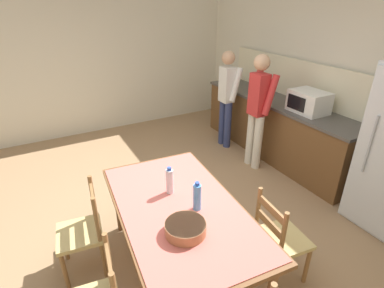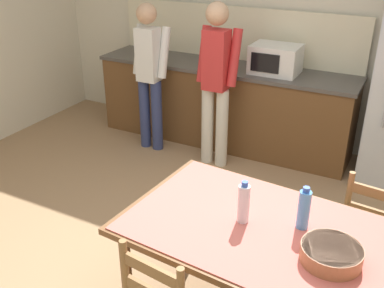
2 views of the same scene
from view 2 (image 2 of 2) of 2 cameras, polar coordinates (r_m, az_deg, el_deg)
ground_plane at (r=3.49m, az=0.63°, el=-16.37°), size 8.32×8.32×0.00m
wall_back at (r=5.18m, az=14.66°, el=15.14°), size 6.52×0.12×2.90m
kitchen_counter at (r=5.28m, az=3.93°, el=5.06°), size 2.99×0.66×0.94m
counter_splashback at (r=5.34m, az=5.60°, el=13.82°), size 2.95×0.03×0.60m
microwave at (r=4.88m, az=10.55°, el=10.54°), size 0.50×0.39×0.30m
dining_table at (r=2.70m, az=10.79°, el=-12.38°), size 1.90×1.16×0.77m
bottle_near_centre at (r=2.65m, az=6.58°, el=-7.47°), size 0.07×0.07×0.27m
bottle_off_centre at (r=2.66m, az=14.02°, el=-8.02°), size 0.07×0.07×0.27m
serving_bowl at (r=2.50m, az=17.27°, el=-13.08°), size 0.32×0.32×0.09m
chair_side_far_right at (r=3.42m, az=22.10°, el=-10.14°), size 0.46×0.45×0.91m
person_at_sink at (r=5.00m, az=-5.43°, el=9.26°), size 0.41×0.28×1.64m
person_at_counter at (r=4.59m, az=3.08°, el=8.37°), size 0.43×0.30×1.71m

